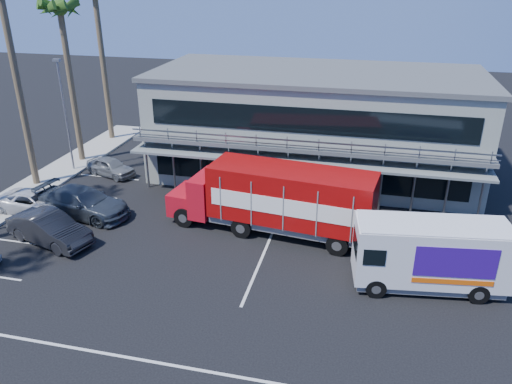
# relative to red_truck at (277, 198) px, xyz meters

# --- Properties ---
(ground) EXTENTS (120.00, 120.00, 0.00)m
(ground) POSITION_rel_red_truck_xyz_m (-2.21, -5.10, -2.15)
(ground) COLOR black
(ground) RESTS_ON ground
(building) EXTENTS (22.40, 12.00, 7.30)m
(building) POSITION_rel_red_truck_xyz_m (0.79, 9.84, 1.51)
(building) COLOR gray
(building) RESTS_ON ground
(curb_strip) EXTENTS (3.00, 32.00, 0.16)m
(curb_strip) POSITION_rel_red_truck_xyz_m (-17.21, 0.90, -2.07)
(curb_strip) COLOR #A5A399
(curb_strip) RESTS_ON ground
(palm_e) EXTENTS (2.80, 2.80, 12.25)m
(palm_e) POSITION_rel_red_truck_xyz_m (-16.91, 7.90, 8.42)
(palm_e) COLOR brown
(palm_e) RESTS_ON ground
(light_pole_far) EXTENTS (0.50, 0.25, 8.09)m
(light_pole_far) POSITION_rel_red_truck_xyz_m (-16.41, 5.90, 2.35)
(light_pole_far) COLOR gray
(light_pole_far) RESTS_ON ground
(red_truck) EXTENTS (11.84, 4.16, 3.90)m
(red_truck) POSITION_rel_red_truck_xyz_m (0.00, 0.00, 0.00)
(red_truck) COLOR #B50E1C
(red_truck) RESTS_ON ground
(white_van) EXTENTS (7.04, 3.20, 3.32)m
(white_van) POSITION_rel_red_truck_xyz_m (7.78, -3.62, -0.39)
(white_van) COLOR silver
(white_van) RESTS_ON ground
(parked_car_b) EXTENTS (5.33, 3.12, 1.66)m
(parked_car_b) POSITION_rel_red_truck_xyz_m (-11.71, -3.90, -1.32)
(parked_car_b) COLOR black
(parked_car_b) RESTS_ON ground
(parked_car_c) EXTENTS (5.03, 2.50, 1.37)m
(parked_car_c) POSITION_rel_red_truck_xyz_m (-14.71, -0.85, -1.46)
(parked_car_c) COLOR silver
(parked_car_c) RESTS_ON ground
(parked_car_d) EXTENTS (6.16, 3.28, 1.70)m
(parked_car_d) POSITION_rel_red_truck_xyz_m (-11.71, -0.54, -1.30)
(parked_car_d) COLOR #323A43
(parked_car_d) RESTS_ON ground
(parked_car_e) EXTENTS (4.13, 2.71, 1.31)m
(parked_car_e) POSITION_rel_red_truck_xyz_m (-13.26, 5.70, -1.49)
(parked_car_e) COLOR slate
(parked_car_e) RESTS_ON ground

